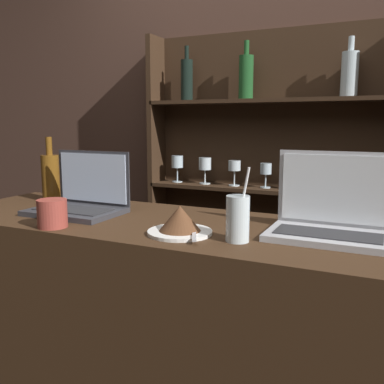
% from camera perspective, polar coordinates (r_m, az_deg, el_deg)
% --- Properties ---
extents(bar_counter, '(2.05, 0.54, 1.05)m').
position_cam_1_polar(bar_counter, '(1.53, 3.59, -24.15)').
color(bar_counter, '#382314').
rests_on(bar_counter, ground_plane).
extents(back_wall, '(7.00, 0.06, 2.70)m').
position_cam_1_polar(back_wall, '(2.36, 13.96, 8.57)').
color(back_wall, '#4C3328').
rests_on(back_wall, ground_plane).
extents(back_shelf, '(1.34, 0.18, 1.85)m').
position_cam_1_polar(back_shelf, '(2.34, 9.93, -0.50)').
color(back_shelf, '#332114').
rests_on(back_shelf, ground_plane).
extents(laptop_near, '(0.32, 0.22, 0.22)m').
position_cam_1_polar(laptop_near, '(1.58, -14.52, -0.96)').
color(laptop_near, '#333338').
rests_on(laptop_near, bar_counter).
extents(laptop_far, '(0.33, 0.21, 0.24)m').
position_cam_1_polar(laptop_far, '(1.27, 18.03, -3.23)').
color(laptop_far, '#ADADB2').
rests_on(laptop_far, bar_counter).
extents(cake_plate, '(0.19, 0.19, 0.08)m').
position_cam_1_polar(cake_plate, '(1.24, -1.62, -3.99)').
color(cake_plate, white).
rests_on(cake_plate, bar_counter).
extents(water_glass, '(0.06, 0.06, 0.20)m').
position_cam_1_polar(water_glass, '(1.16, 6.12, -3.53)').
color(water_glass, silver).
rests_on(water_glass, bar_counter).
extents(wine_bottle_amber, '(0.07, 0.07, 0.26)m').
position_cam_1_polar(wine_bottle_amber, '(1.85, -18.34, 1.98)').
color(wine_bottle_amber, brown).
rests_on(wine_bottle_amber, bar_counter).
extents(coffee_cup, '(0.09, 0.09, 0.09)m').
position_cam_1_polar(coffee_cup, '(1.38, -18.14, -2.73)').
color(coffee_cup, '#993D33').
rests_on(coffee_cup, bar_counter).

